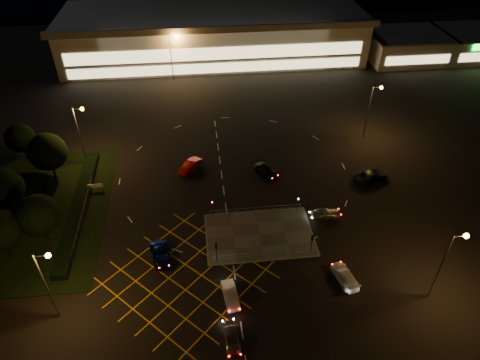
{
  "coord_description": "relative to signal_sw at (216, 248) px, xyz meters",
  "views": [
    {
      "loc": [
        -5.12,
        -42.19,
        41.22
      ],
      "look_at": [
        0.46,
        7.7,
        2.0
      ],
      "focal_mm": 32.0,
      "sensor_mm": 36.0,
      "label": 1
    }
  ],
  "objects": [
    {
      "name": "retail_unit_b",
      "position": [
        66.0,
        59.95,
        0.85
      ],
      "size": [
        14.8,
        14.8,
        6.35
      ],
      "color": "beige",
      "rests_on": "ground"
    },
    {
      "name": "grass_verge",
      "position": [
        -24.0,
        11.99,
        -2.33
      ],
      "size": [
        18.0,
        30.0,
        0.08
      ],
      "primitive_type": "cube",
      "color": "black",
      "rests_on": "ground"
    },
    {
      "name": "signal_sw",
      "position": [
        0.0,
        0.0,
        0.0
      ],
      "size": [
        0.28,
        0.3,
        3.15
      ],
      "rotation": [
        0.0,
        0.0,
        3.14
      ],
      "color": "black",
      "rests_on": "pedestrian_island"
    },
    {
      "name": "car_circ_red",
      "position": [
        -2.89,
        19.78,
        -1.6
      ],
      "size": [
        4.12,
        4.68,
        1.53
      ],
      "primitive_type": "imported",
      "rotation": [
        0.0,
        0.0,
        5.63
      ],
      "color": "maroon",
      "rests_on": "ground"
    },
    {
      "name": "tree_b",
      "position": [
        -28.0,
        11.99,
        2.28
      ],
      "size": [
        5.4,
        5.4,
        7.35
      ],
      "color": "black",
      "rests_on": "ground"
    },
    {
      "name": "tree_e",
      "position": [
        -22.0,
        5.99,
        2.28
      ],
      "size": [
        5.4,
        5.4,
        7.35
      ],
      "color": "black",
      "rests_on": "ground"
    },
    {
      "name": "streetlight_sw",
      "position": [
        -17.56,
        -6.01,
        4.2
      ],
      "size": [
        1.78,
        0.56,
        10.03
      ],
      "color": "slate",
      "rests_on": "ground"
    },
    {
      "name": "car_approach_white",
      "position": [
        15.05,
        -4.58,
        -1.68
      ],
      "size": [
        2.83,
        5.04,
        1.38
      ],
      "primitive_type": "imported",
      "rotation": [
        0.0,
        0.0,
        3.34
      ],
      "color": "silver",
      "rests_on": "ground"
    },
    {
      "name": "car_east_grey",
      "position": [
        25.11,
        14.1,
        -1.59
      ],
      "size": [
        6.14,
        4.22,
        1.56
      ],
      "primitive_type": "imported",
      "rotation": [
        0.0,
        0.0,
        1.89
      ],
      "color": "black",
      "rests_on": "ground"
    },
    {
      "name": "tree_d",
      "position": [
        -30.0,
        25.99,
        1.65
      ],
      "size": [
        4.68,
        4.68,
        6.37
      ],
      "color": "black",
      "rests_on": "ground"
    },
    {
      "name": "pedestrian_island",
      "position": [
        6.0,
        3.99,
        -2.31
      ],
      "size": [
        14.0,
        9.0,
        0.12
      ],
      "primitive_type": "cube",
      "color": "#4C4944",
      "rests_on": "ground"
    },
    {
      "name": "supermarket",
      "position": [
        4.0,
        67.95,
        2.95
      ],
      "size": [
        72.0,
        26.5,
        10.5
      ],
      "color": "beige",
      "rests_on": "ground"
    },
    {
      "name": "retail_unit_a",
      "position": [
        50.0,
        59.97,
        0.85
      ],
      "size": [
        18.8,
        14.8,
        6.35
      ],
      "color": "beige",
      "rests_on": "ground"
    },
    {
      "name": "tree_c",
      "position": [
        -24.0,
        19.99,
        2.59
      ],
      "size": [
        5.76,
        5.76,
        7.84
      ],
      "color": "black",
      "rests_on": "ground"
    },
    {
      "name": "car_right_silver",
      "position": [
        15.7,
        6.52,
        -1.68
      ],
      "size": [
        4.1,
        1.74,
        1.38
      ],
      "primitive_type": "imported",
      "rotation": [
        0.0,
        0.0,
        1.6
      ],
      "color": "#A3A5AA",
      "rests_on": "ground"
    },
    {
      "name": "ground",
      "position": [
        4.0,
        5.99,
        -2.37
      ],
      "size": [
        180.0,
        180.0,
        0.0
      ],
      "primitive_type": "plane",
      "color": "black",
      "rests_on": "ground"
    },
    {
      "name": "streetlight_far_left",
      "position": [
        -5.56,
        53.99,
        4.2
      ],
      "size": [
        1.78,
        0.56,
        10.03
      ],
      "color": "slate",
      "rests_on": "ground"
    },
    {
      "name": "signal_se",
      "position": [
        12.0,
        0.0,
        0.0
      ],
      "size": [
        0.28,
        0.3,
        3.15
      ],
      "rotation": [
        0.0,
        0.0,
        3.14
      ],
      "color": "black",
      "rests_on": "pedestrian_island"
    },
    {
      "name": "car_near_silver",
      "position": [
        0.77,
        -11.11,
        -1.73
      ],
      "size": [
        1.79,
        3.85,
        1.28
      ],
      "primitive_type": "imported",
      "rotation": [
        0.0,
        0.0,
        0.08
      ],
      "color": "silver",
      "rests_on": "ground"
    },
    {
      "name": "streetlight_ne",
      "position": [
        28.44,
        25.99,
        4.2
      ],
      "size": [
        1.78,
        0.56,
        10.03
      ],
      "color": "slate",
      "rests_on": "ground"
    },
    {
      "name": "car_left_blue",
      "position": [
        -6.96,
        1.31,
        -1.68
      ],
      "size": [
        3.27,
        5.29,
        1.37
      ],
      "primitive_type": "imported",
      "rotation": [
        0.0,
        0.0,
        0.22
      ],
      "color": "#0D1B4F",
      "rests_on": "ground"
    },
    {
      "name": "hedge",
      "position": [
        -19.0,
        11.99,
        -1.87
      ],
      "size": [
        2.0,
        26.0,
        1.0
      ],
      "primitive_type": "cube",
      "color": "black",
      "rests_on": "ground"
    },
    {
      "name": "car_queue_white",
      "position": [
        1.18,
        -5.81,
        -1.67
      ],
      "size": [
        1.96,
        4.35,
        1.39
      ],
      "primitive_type": "imported",
      "rotation": [
        0.0,
        0.0,
        0.12
      ],
      "color": "white",
      "rests_on": "ground"
    },
    {
      "name": "streetlight_far_right",
      "position": [
        34.44,
        55.99,
        4.2
      ],
      "size": [
        1.78,
        0.56,
        10.03
      ],
      "color": "slate",
      "rests_on": "ground"
    },
    {
      "name": "tree_a",
      "position": [
        -26.0,
        3.99,
        1.97
      ],
      "size": [
        5.04,
        5.04,
        6.86
      ],
      "color": "black",
      "rests_on": "ground"
    },
    {
      "name": "streetlight_nw",
      "position": [
        -19.56,
        23.99,
        4.2
      ],
      "size": [
        1.78,
        0.56,
        10.03
      ],
      "color": "slate",
      "rests_on": "ground"
    },
    {
      "name": "streetlight_se",
      "position": [
        24.44,
        -8.01,
        4.2
      ],
      "size": [
        1.78,
        0.56,
        10.03
      ],
      "color": "slate",
      "rests_on": "ground"
    },
    {
      "name": "signal_nw",
      "position": [
        0.0,
        7.99,
        0.0
      ],
      "size": [
        0.28,
        0.3,
        3.15
      ],
      "color": "black",
      "rests_on": "pedestrian_island"
    },
    {
      "name": "car_far_dkgrey",
      "position": [
        9.05,
        17.34,
        -1.67
      ],
      "size": [
        4.22,
        5.11,
        1.4
      ],
      "primitive_type": "imported",
      "rotation": [
        0.0,
        0.0,
        0.56
      ],
      "color": "black",
      "rests_on": "ground"
    },
    {
      "name": "signal_ne",
      "position": [
        12.0,
        7.99,
        0.0
      ],
      "size": [
        0.28,
        0.3,
        3.15
      ],
      "color": "black",
      "rests_on": "pedestrian_island"
    }
  ]
}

